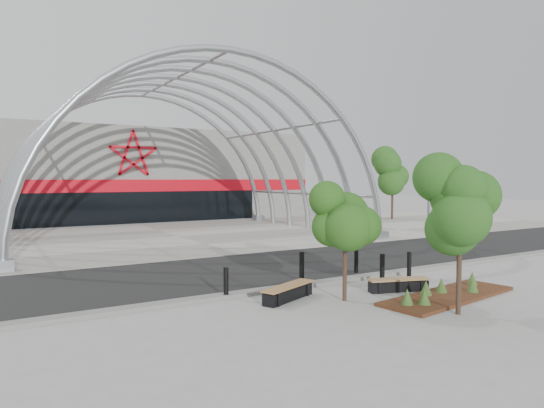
# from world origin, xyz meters

# --- Properties ---
(ground) EXTENTS (140.00, 140.00, 0.00)m
(ground) POSITION_xyz_m (0.00, 0.00, 0.00)
(ground) COLOR gray
(ground) RESTS_ON ground
(road) EXTENTS (140.00, 7.00, 0.02)m
(road) POSITION_xyz_m (0.00, 3.50, 0.01)
(road) COLOR black
(road) RESTS_ON ground
(forecourt) EXTENTS (60.00, 17.00, 0.04)m
(forecourt) POSITION_xyz_m (0.00, 15.50, 0.02)
(forecourt) COLOR gray
(forecourt) RESTS_ON ground
(kerb) EXTENTS (60.00, 0.50, 0.12)m
(kerb) POSITION_xyz_m (0.00, -0.25, 0.06)
(kerb) COLOR slate
(kerb) RESTS_ON ground
(arena_building) EXTENTS (34.00, 15.24, 8.00)m
(arena_building) POSITION_xyz_m (0.00, 33.45, 3.99)
(arena_building) COLOR slate
(arena_building) RESTS_ON ground
(vault_canopy) EXTENTS (20.80, 15.80, 20.36)m
(vault_canopy) POSITION_xyz_m (0.00, 15.50, 0.02)
(vault_canopy) COLOR #9FA4A9
(vault_canopy) RESTS_ON ground
(planting_bed) EXTENTS (5.38, 2.33, 0.55)m
(planting_bed) POSITION_xyz_m (1.63, -3.77, 0.13)
(planting_bed) COLOR #401B0F
(planting_bed) RESTS_ON ground
(signal_pole) EXTENTS (0.22, 0.73, 5.14)m
(signal_pole) POSITION_xyz_m (12.65, 6.58, 2.69)
(signal_pole) COLOR slate
(signal_pole) RESTS_ON ground
(street_tree_0) EXTENTS (1.77, 1.77, 4.05)m
(street_tree_0) POSITION_xyz_m (-1.29, -2.42, 2.91)
(street_tree_0) COLOR #311F17
(street_tree_0) RESTS_ON ground
(street_tree_1) EXTENTS (1.71, 1.71, 4.04)m
(street_tree_1) POSITION_xyz_m (0.42, -5.16, 2.90)
(street_tree_1) COLOR black
(street_tree_1) RESTS_ON ground
(bench_0) EXTENTS (2.20, 1.30, 0.46)m
(bench_0) POSITION_xyz_m (-2.70, -1.47, 0.22)
(bench_0) COLOR black
(bench_0) RESTS_ON ground
(bench_1) EXTENTS (2.08, 1.06, 0.43)m
(bench_1) POSITION_xyz_m (1.00, -2.38, 0.21)
(bench_1) COLOR black
(bench_1) RESTS_ON ground
(bollard_0) EXTENTS (0.15, 0.15, 0.96)m
(bollard_0) POSITION_xyz_m (-4.24, -0.32, 0.48)
(bollard_0) COLOR black
(bollard_0) RESTS_ON ground
(bollard_1) EXTENTS (0.17, 0.17, 1.08)m
(bollard_1) POSITION_xyz_m (-0.90, 0.43, 0.54)
(bollard_1) COLOR black
(bollard_1) RESTS_ON ground
(bollard_2) EXTENTS (0.16, 0.16, 0.98)m
(bollard_2) POSITION_xyz_m (1.82, 0.66, 0.49)
(bollard_2) COLOR black
(bollard_2) RESTS_ON ground
(bollard_3) EXTENTS (0.17, 0.17, 1.07)m
(bollard_3) POSITION_xyz_m (1.27, -1.34, 0.54)
(bollard_3) COLOR black
(bollard_3) RESTS_ON ground
(bollard_4) EXTENTS (0.16, 0.16, 0.99)m
(bollard_4) POSITION_xyz_m (2.80, -1.14, 0.50)
(bollard_4) COLOR black
(bollard_4) RESTS_ON ground
(bg_tree_1) EXTENTS (2.70, 2.70, 5.91)m
(bg_tree_1) POSITION_xyz_m (21.00, 18.00, 4.25)
(bg_tree_1) COLOR #312116
(bg_tree_1) RESTS_ON ground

